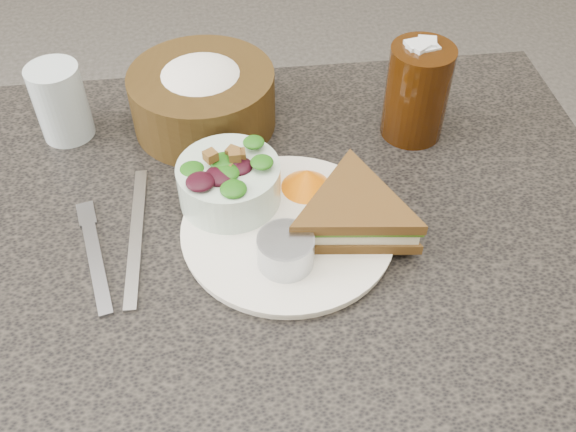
{
  "coord_description": "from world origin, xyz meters",
  "views": [
    {
      "loc": [
        0.0,
        -0.53,
        1.33
      ],
      "look_at": [
        0.06,
        -0.01,
        0.78
      ],
      "focal_mm": 40.0,
      "sensor_mm": 36.0,
      "label": 1
    }
  ],
  "objects_px": {
    "dinner_plate": "(288,230)",
    "salad_bowl": "(229,177)",
    "dining_table": "(249,387)",
    "dressing_ramekin": "(286,251)",
    "sandwich": "(354,213)",
    "cola_glass": "(417,89)",
    "bread_basket": "(202,90)",
    "water_glass": "(61,102)"
  },
  "relations": [
    {
      "from": "dinner_plate",
      "to": "water_glass",
      "type": "height_order",
      "value": "water_glass"
    },
    {
      "from": "sandwich",
      "to": "salad_bowl",
      "type": "distance_m",
      "value": 0.16
    },
    {
      "from": "salad_bowl",
      "to": "cola_glass",
      "type": "distance_m",
      "value": 0.29
    },
    {
      "from": "water_glass",
      "to": "sandwich",
      "type": "bearing_deg",
      "value": -33.16
    },
    {
      "from": "dining_table",
      "to": "dressing_ramekin",
      "type": "distance_m",
      "value": 0.41
    },
    {
      "from": "dining_table",
      "to": "dressing_ramekin",
      "type": "xyz_separation_m",
      "value": [
        0.05,
        -0.06,
        0.41
      ]
    },
    {
      "from": "sandwich",
      "to": "dressing_ramekin",
      "type": "bearing_deg",
      "value": -146.01
    },
    {
      "from": "dining_table",
      "to": "sandwich",
      "type": "bearing_deg",
      "value": -6.86
    },
    {
      "from": "dinner_plate",
      "to": "cola_glass",
      "type": "xyz_separation_m",
      "value": [
        0.2,
        0.17,
        0.07
      ]
    },
    {
      "from": "bread_basket",
      "to": "water_glass",
      "type": "relative_size",
      "value": 1.88
    },
    {
      "from": "dining_table",
      "to": "water_glass",
      "type": "height_order",
      "value": "water_glass"
    },
    {
      "from": "dinner_plate",
      "to": "bread_basket",
      "type": "relative_size",
      "value": 1.26
    },
    {
      "from": "salad_bowl",
      "to": "dining_table",
      "type": "bearing_deg",
      "value": -87.5
    },
    {
      "from": "dressing_ramekin",
      "to": "dining_table",
      "type": "bearing_deg",
      "value": 131.42
    },
    {
      "from": "dinner_plate",
      "to": "water_glass",
      "type": "distance_m",
      "value": 0.37
    },
    {
      "from": "dinner_plate",
      "to": "water_glass",
      "type": "relative_size",
      "value": 2.37
    },
    {
      "from": "salad_bowl",
      "to": "dressing_ramekin",
      "type": "bearing_deg",
      "value": -62.99
    },
    {
      "from": "dressing_ramekin",
      "to": "cola_glass",
      "type": "relative_size",
      "value": 0.45
    },
    {
      "from": "cola_glass",
      "to": "sandwich",
      "type": "bearing_deg",
      "value": -123.03
    },
    {
      "from": "dining_table",
      "to": "salad_bowl",
      "type": "relative_size",
      "value": 7.91
    },
    {
      "from": "dining_table",
      "to": "sandwich",
      "type": "distance_m",
      "value": 0.43
    },
    {
      "from": "dining_table",
      "to": "dinner_plate",
      "type": "height_order",
      "value": "dinner_plate"
    },
    {
      "from": "dressing_ramekin",
      "to": "water_glass",
      "type": "xyz_separation_m",
      "value": [
        -0.28,
        0.28,
        0.02
      ]
    },
    {
      "from": "dining_table",
      "to": "dinner_plate",
      "type": "relative_size",
      "value": 3.93
    },
    {
      "from": "dinner_plate",
      "to": "salad_bowl",
      "type": "bearing_deg",
      "value": 138.9
    },
    {
      "from": "dinner_plate",
      "to": "dressing_ramekin",
      "type": "xyz_separation_m",
      "value": [
        -0.01,
        -0.05,
        0.02
      ]
    },
    {
      "from": "bread_basket",
      "to": "water_glass",
      "type": "bearing_deg",
      "value": -179.92
    },
    {
      "from": "dinner_plate",
      "to": "salad_bowl",
      "type": "xyz_separation_m",
      "value": [
        -0.07,
        0.06,
        0.04
      ]
    },
    {
      "from": "water_glass",
      "to": "bread_basket",
      "type": "bearing_deg",
      "value": 0.08
    },
    {
      "from": "sandwich",
      "to": "salad_bowl",
      "type": "bearing_deg",
      "value": 161.64
    },
    {
      "from": "dining_table",
      "to": "dressing_ramekin",
      "type": "relative_size",
      "value": 15.39
    },
    {
      "from": "dressing_ramekin",
      "to": "bread_basket",
      "type": "distance_m",
      "value": 0.3
    },
    {
      "from": "dining_table",
      "to": "cola_glass",
      "type": "bearing_deg",
      "value": 32.61
    },
    {
      "from": "salad_bowl",
      "to": "sandwich",
      "type": "bearing_deg",
      "value": -24.89
    },
    {
      "from": "salad_bowl",
      "to": "bread_basket",
      "type": "bearing_deg",
      "value": 98.93
    },
    {
      "from": "dinner_plate",
      "to": "dressing_ramekin",
      "type": "height_order",
      "value": "dressing_ramekin"
    },
    {
      "from": "sandwich",
      "to": "dressing_ramekin",
      "type": "xyz_separation_m",
      "value": [
        -0.09,
        -0.04,
        -0.0
      ]
    },
    {
      "from": "dining_table",
      "to": "dressing_ramekin",
      "type": "height_order",
      "value": "dressing_ramekin"
    },
    {
      "from": "sandwich",
      "to": "dinner_plate",
      "type": "bearing_deg",
      "value": 179.89
    },
    {
      "from": "dinner_plate",
      "to": "cola_glass",
      "type": "distance_m",
      "value": 0.27
    },
    {
      "from": "dining_table",
      "to": "water_glass",
      "type": "distance_m",
      "value": 0.53
    },
    {
      "from": "sandwich",
      "to": "dining_table",
      "type": "bearing_deg",
      "value": 179.67
    }
  ]
}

